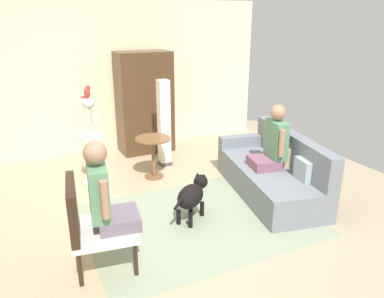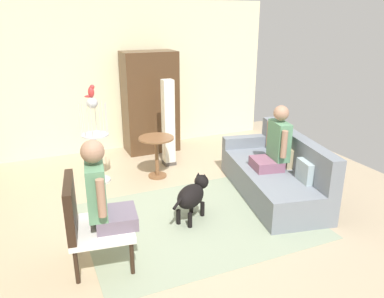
{
  "view_description": "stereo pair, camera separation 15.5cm",
  "coord_description": "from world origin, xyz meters",
  "px_view_note": "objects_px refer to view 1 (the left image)",
  "views": [
    {
      "loc": [
        -1.77,
        -3.99,
        2.45
      ],
      "look_at": [
        0.05,
        -0.19,
        0.97
      ],
      "focal_mm": 35.29,
      "sensor_mm": 36.0,
      "label": 1
    },
    {
      "loc": [
        -1.63,
        -4.05,
        2.45
      ],
      "look_at": [
        0.05,
        -0.19,
        0.97
      ],
      "focal_mm": 35.29,
      "sensor_mm": 36.0,
      "label": 2
    }
  ],
  "objects_px": {
    "person_on_couch": "(273,143)",
    "armoire_cabinet": "(145,103)",
    "couch": "(273,173)",
    "round_end_table": "(153,150)",
    "bird_cage_stand": "(92,141)",
    "column_lamp": "(164,124)",
    "armchair": "(89,221)",
    "person_on_armchair": "(104,194)",
    "parrot": "(87,92)",
    "dog": "(192,195)"
  },
  "relations": [
    {
      "from": "dog",
      "to": "bird_cage_stand",
      "type": "bearing_deg",
      "value": 118.16
    },
    {
      "from": "parrot",
      "to": "column_lamp",
      "type": "distance_m",
      "value": 1.46
    },
    {
      "from": "couch",
      "to": "person_on_armchair",
      "type": "bearing_deg",
      "value": -165.67
    },
    {
      "from": "person_on_armchair",
      "to": "round_end_table",
      "type": "xyz_separation_m",
      "value": [
        1.2,
        1.91,
        -0.34
      ]
    },
    {
      "from": "couch",
      "to": "bird_cage_stand",
      "type": "bearing_deg",
      "value": 147.38
    },
    {
      "from": "person_on_armchair",
      "to": "dog",
      "type": "distance_m",
      "value": 1.35
    },
    {
      "from": "column_lamp",
      "to": "bird_cage_stand",
      "type": "bearing_deg",
      "value": -169.44
    },
    {
      "from": "armoire_cabinet",
      "to": "person_on_armchair",
      "type": "bearing_deg",
      "value": -115.33
    },
    {
      "from": "column_lamp",
      "to": "armoire_cabinet",
      "type": "height_order",
      "value": "armoire_cabinet"
    },
    {
      "from": "couch",
      "to": "round_end_table",
      "type": "relative_size",
      "value": 3.32
    },
    {
      "from": "armchair",
      "to": "column_lamp",
      "type": "xyz_separation_m",
      "value": [
        1.73,
        2.32,
        0.2
      ]
    },
    {
      "from": "person_on_armchair",
      "to": "column_lamp",
      "type": "distance_m",
      "value": 2.82
    },
    {
      "from": "round_end_table",
      "to": "armoire_cabinet",
      "type": "relative_size",
      "value": 0.36
    },
    {
      "from": "armchair",
      "to": "armoire_cabinet",
      "type": "xyz_separation_m",
      "value": [
        1.69,
        3.18,
        0.4
      ]
    },
    {
      "from": "parrot",
      "to": "column_lamp",
      "type": "bearing_deg",
      "value": 10.56
    },
    {
      "from": "armchair",
      "to": "bird_cage_stand",
      "type": "relative_size",
      "value": 0.72
    },
    {
      "from": "person_on_couch",
      "to": "round_end_table",
      "type": "bearing_deg",
      "value": 136.16
    },
    {
      "from": "dog",
      "to": "parrot",
      "type": "distance_m",
      "value": 2.16
    },
    {
      "from": "round_end_table",
      "to": "column_lamp",
      "type": "relative_size",
      "value": 0.45
    },
    {
      "from": "person_on_couch",
      "to": "armoire_cabinet",
      "type": "bearing_deg",
      "value": 111.34
    },
    {
      "from": "couch",
      "to": "round_end_table",
      "type": "distance_m",
      "value": 1.87
    },
    {
      "from": "armchair",
      "to": "armoire_cabinet",
      "type": "relative_size",
      "value": 0.52
    },
    {
      "from": "couch",
      "to": "parrot",
      "type": "relative_size",
      "value": 11.79
    },
    {
      "from": "armchair",
      "to": "column_lamp",
      "type": "height_order",
      "value": "column_lamp"
    },
    {
      "from": "couch",
      "to": "column_lamp",
      "type": "distance_m",
      "value": 2.02
    },
    {
      "from": "person_on_couch",
      "to": "armoire_cabinet",
      "type": "relative_size",
      "value": 0.48
    },
    {
      "from": "couch",
      "to": "round_end_table",
      "type": "height_order",
      "value": "couch"
    },
    {
      "from": "person_on_armchair",
      "to": "dog",
      "type": "xyz_separation_m",
      "value": [
        1.18,
        0.46,
        -0.47
      ]
    },
    {
      "from": "person_on_couch",
      "to": "column_lamp",
      "type": "bearing_deg",
      "value": 119.46
    },
    {
      "from": "armchair",
      "to": "person_on_armchair",
      "type": "height_order",
      "value": "person_on_armchair"
    },
    {
      "from": "person_on_couch",
      "to": "armoire_cabinet",
      "type": "height_order",
      "value": "armoire_cabinet"
    },
    {
      "from": "armchair",
      "to": "person_on_couch",
      "type": "distance_m",
      "value": 2.77
    },
    {
      "from": "bird_cage_stand",
      "to": "column_lamp",
      "type": "bearing_deg",
      "value": 10.56
    },
    {
      "from": "person_on_armchair",
      "to": "column_lamp",
      "type": "height_order",
      "value": "column_lamp"
    },
    {
      "from": "parrot",
      "to": "column_lamp",
      "type": "xyz_separation_m",
      "value": [
        1.26,
        0.24,
        -0.69
      ]
    },
    {
      "from": "armchair",
      "to": "armoire_cabinet",
      "type": "bearing_deg",
      "value": 62.05
    },
    {
      "from": "couch",
      "to": "parrot",
      "type": "height_order",
      "value": "parrot"
    },
    {
      "from": "armoire_cabinet",
      "to": "column_lamp",
      "type": "bearing_deg",
      "value": -87.37
    },
    {
      "from": "person_on_armchair",
      "to": "armoire_cabinet",
      "type": "height_order",
      "value": "armoire_cabinet"
    },
    {
      "from": "round_end_table",
      "to": "dog",
      "type": "distance_m",
      "value": 1.46
    },
    {
      "from": "dog",
      "to": "couch",
      "type": "bearing_deg",
      "value": 7.89
    },
    {
      "from": "couch",
      "to": "person_on_couch",
      "type": "relative_size",
      "value": 2.44
    },
    {
      "from": "armchair",
      "to": "parrot",
      "type": "xyz_separation_m",
      "value": [
        0.47,
        2.09,
        0.88
      ]
    },
    {
      "from": "armoire_cabinet",
      "to": "parrot",
      "type": "bearing_deg",
      "value": -138.11
    },
    {
      "from": "armchair",
      "to": "bird_cage_stand",
      "type": "height_order",
      "value": "bird_cage_stand"
    },
    {
      "from": "parrot",
      "to": "armoire_cabinet",
      "type": "xyz_separation_m",
      "value": [
        1.22,
        1.1,
        -0.49
      ]
    },
    {
      "from": "parrot",
      "to": "column_lamp",
      "type": "height_order",
      "value": "parrot"
    },
    {
      "from": "bird_cage_stand",
      "to": "armoire_cabinet",
      "type": "relative_size",
      "value": 0.71
    },
    {
      "from": "person_on_armchair",
      "to": "parrot",
      "type": "bearing_deg",
      "value": 82.01
    },
    {
      "from": "dog",
      "to": "column_lamp",
      "type": "bearing_deg",
      "value": 78.62
    }
  ]
}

